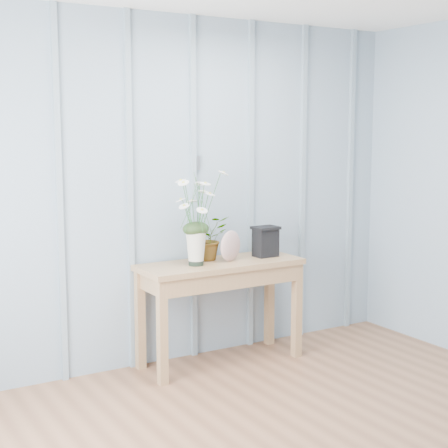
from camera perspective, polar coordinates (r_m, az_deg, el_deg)
room_shell at (r=3.75m, az=3.71°, el=12.30°), size 4.00×4.50×2.50m
sideboard at (r=4.95m, az=-0.30°, el=-4.45°), size 1.20×0.45×0.75m
daisy_vase at (r=4.74m, az=-2.36°, el=1.51°), size 0.47×0.36×0.67m
spider_plant at (r=4.98m, az=-1.39°, el=-1.17°), size 0.31×0.28×0.32m
felt_disc_vessel at (r=4.93m, az=0.54°, el=-1.83°), size 0.23×0.14×0.22m
carved_box at (r=5.12m, az=3.47°, el=-1.43°), size 0.19×0.15×0.23m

